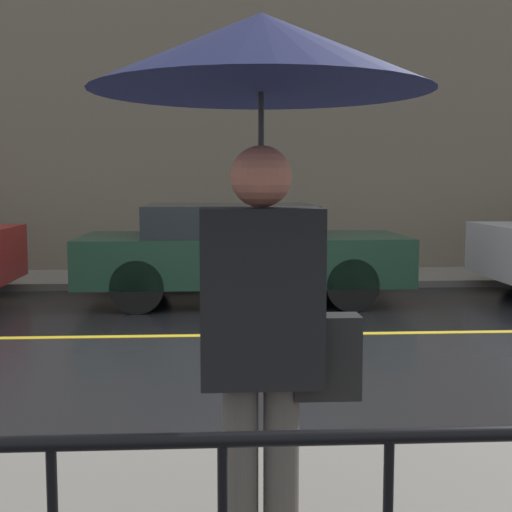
# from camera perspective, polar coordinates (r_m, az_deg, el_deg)

# --- Properties ---
(ground_plane) EXTENTS (80.00, 80.00, 0.00)m
(ground_plane) POSITION_cam_1_polar(r_m,az_deg,el_deg) (7.56, 1.02, -6.32)
(ground_plane) COLOR black
(sidewalk_far) EXTENTS (28.00, 1.76, 0.10)m
(sidewalk_far) POSITION_cam_1_polar(r_m,az_deg,el_deg) (11.60, -0.57, -1.77)
(sidewalk_far) COLOR slate
(sidewalk_far) RESTS_ON ground_plane
(lane_marking) EXTENTS (25.20, 0.12, 0.01)m
(lane_marking) POSITION_cam_1_polar(r_m,az_deg,el_deg) (7.56, 1.02, -6.29)
(lane_marking) COLOR gold
(lane_marking) RESTS_ON ground_plane
(building_storefront) EXTENTS (28.00, 0.30, 5.77)m
(building_storefront) POSITION_cam_1_polar(r_m,az_deg,el_deg) (12.59, -0.83, 11.75)
(building_storefront) COLOR #706656
(building_storefront) RESTS_ON ground_plane
(pedestrian) EXTENTS (1.18, 1.18, 2.07)m
(pedestrian) POSITION_cam_1_polar(r_m,az_deg,el_deg) (2.50, 0.51, 10.77)
(pedestrian) COLOR #4C4742
(pedestrian) RESTS_ON sidewalk_near
(car_dark_green) EXTENTS (4.29, 1.79, 1.31)m
(car_dark_green) POSITION_cam_1_polar(r_m,az_deg,el_deg) (9.55, -1.30, 0.44)
(car_dark_green) COLOR #193828
(car_dark_green) RESTS_ON ground_plane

